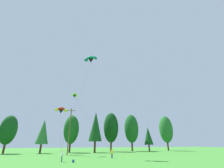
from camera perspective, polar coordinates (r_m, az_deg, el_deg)
treeline_tree_c at (r=57.29m, az=-34.34°, el=-13.96°), size 4.76×4.76×10.97m
treeline_tree_d at (r=53.79m, az=-24.43°, el=-15.98°), size 3.76×3.76×9.83m
treeline_tree_e at (r=55.63m, az=-15.01°, el=-16.12°), size 5.02×5.02×11.94m
treeline_tree_f at (r=54.25m, az=-6.19°, el=-15.53°), size 4.48×4.48×13.10m
treeline_tree_g at (r=60.49m, az=-0.37°, el=-15.98°), size 5.59×5.59×14.03m
treeline_tree_h at (r=64.07m, az=7.27°, el=-16.21°), size 5.55×5.55×13.88m
treeline_tree_i at (r=65.29m, az=13.44°, el=-18.41°), size 3.56×3.56×8.91m
treeline_tree_j at (r=71.99m, az=19.56°, el=-15.67°), size 5.60×5.60×14.08m
utility_pole at (r=42.67m, az=-15.65°, el=-16.13°), size 2.20×0.26×11.68m
kite_flyer_near at (r=28.03m, az=-18.20°, el=-23.98°), size 0.57×0.60×1.69m
kite_flyer_mid at (r=33.18m, az=-0.00°, el=-24.40°), size 0.75×0.76×1.69m
parafoil_kite_high_teal at (r=42.23m, az=-7.97°, el=9.23°), size 7.16×9.68×23.36m
parafoil_kite_mid_lime_white at (r=45.24m, az=-13.85°, el=-4.18°), size 8.53×12.96×14.80m
parafoil_kite_far_red_yellow at (r=49.56m, az=-18.55°, el=-9.28°), size 4.04×21.60×11.57m
backpack at (r=26.85m, az=-14.36°, el=-26.21°), size 0.34×0.27×0.40m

